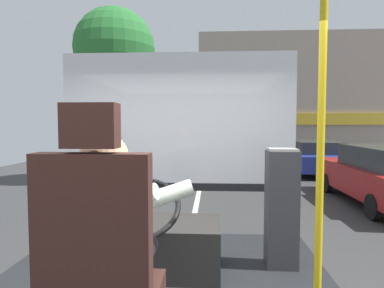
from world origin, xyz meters
The scene contains 10 objects.
ground centered at (0.00, 8.80, -0.02)m, with size 18.00×44.00×0.06m.
driver_seat centered at (-0.12, -0.57, 1.26)m, with size 0.48×0.48×1.27m.
bus_driver centered at (-0.12, -0.43, 1.40)m, with size 0.79×0.57×0.74m.
steering_console centered at (-0.12, 0.64, 0.95)m, with size 1.10×1.01×0.81m.
handrail_pole centered at (1.00, 0.01, 1.75)m, with size 0.04×0.04×2.05m.
fare_box centered at (0.95, 0.81, 1.22)m, with size 0.25×0.22×0.99m.
windshield_panel centered at (0.00, 1.62, 1.77)m, with size 2.50×0.08×1.48m.
street_tree centered at (-2.84, 9.02, 4.34)m, with size 2.64×2.64×5.69m.
shop_building centered at (4.81, 18.76, 3.34)m, with size 10.35×6.03×6.69m.
parked_car_blue centered at (4.31, 11.42, 0.64)m, with size 1.97×4.47×1.25m.
Camera 1 is at (0.37, -1.98, 1.92)m, focal length 31.44 mm.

